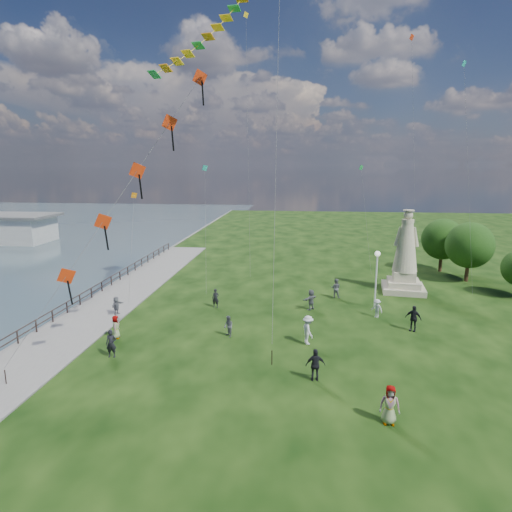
# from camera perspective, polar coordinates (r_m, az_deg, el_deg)

# --- Properties ---
(waterfront) EXTENTS (200.00, 200.00, 1.51)m
(waterfront) POSITION_cam_1_polar(r_m,az_deg,el_deg) (36.07, -23.14, -7.82)
(waterfront) COLOR #34464E
(waterfront) RESTS_ON ground
(statue) EXTENTS (4.18, 4.18, 7.63)m
(statue) POSITION_cam_1_polar(r_m,az_deg,el_deg) (41.86, 19.25, -0.66)
(statue) COLOR tan
(statue) RESTS_ON ground
(lamppost) EXTENTS (0.45, 0.45, 4.83)m
(lamppost) POSITION_cam_1_polar(r_m,az_deg,el_deg) (35.99, 15.80, -1.45)
(lamppost) COLOR silver
(lamppost) RESTS_ON ground
(tree_row) EXTENTS (7.91, 12.94, 6.05)m
(tree_row) POSITION_cam_1_polar(r_m,az_deg,el_deg) (48.53, 26.11, 1.23)
(tree_row) COLOR #382314
(tree_row) RESTS_ON ground
(person_0) EXTENTS (0.68, 0.49, 1.75)m
(person_0) POSITION_cam_1_polar(r_m,az_deg,el_deg) (28.16, -18.74, -11.00)
(person_0) COLOR black
(person_0) RESTS_ON ground
(person_1) EXTENTS (0.78, 0.84, 1.48)m
(person_1) POSITION_cam_1_polar(r_m,az_deg,el_deg) (29.78, -3.70, -9.36)
(person_1) COLOR #595960
(person_1) RESTS_ON ground
(person_2) EXTENTS (1.06, 1.40, 1.94)m
(person_2) POSITION_cam_1_polar(r_m,az_deg,el_deg) (28.73, 6.94, -9.75)
(person_2) COLOR silver
(person_2) RESTS_ON ground
(person_3) EXTENTS (1.13, 0.67, 1.83)m
(person_3) POSITION_cam_1_polar(r_m,az_deg,el_deg) (24.26, 7.94, -14.19)
(person_3) COLOR black
(person_3) RESTS_ON ground
(person_4) EXTENTS (0.94, 0.62, 1.86)m
(person_4) POSITION_cam_1_polar(r_m,az_deg,el_deg) (21.43, 17.40, -18.40)
(person_4) COLOR #595960
(person_4) RESTS_ON ground
(person_5) EXTENTS (0.81, 1.42, 1.44)m
(person_5) POSITION_cam_1_polar(r_m,az_deg,el_deg) (35.45, -18.10, -6.44)
(person_5) COLOR #595960
(person_5) RESTS_ON ground
(person_6) EXTENTS (0.58, 0.39, 1.57)m
(person_6) POSITION_cam_1_polar(r_m,az_deg,el_deg) (35.73, -5.41, -5.62)
(person_6) COLOR black
(person_6) RESTS_ON ground
(person_7) EXTENTS (0.93, 0.68, 1.73)m
(person_7) POSITION_cam_1_polar(r_m,az_deg,el_deg) (38.76, 10.58, -4.24)
(person_7) COLOR #595960
(person_7) RESTS_ON ground
(person_8) EXTENTS (1.02, 0.96, 1.44)m
(person_8) POSITION_cam_1_polar(r_m,az_deg,el_deg) (34.63, 15.83, -6.73)
(person_8) COLOR silver
(person_8) RESTS_ON ground
(person_9) EXTENTS (1.24, 1.02, 1.88)m
(person_9) POSITION_cam_1_polar(r_m,az_deg,el_deg) (32.62, 20.24, -7.80)
(person_9) COLOR black
(person_9) RESTS_ON ground
(person_10) EXTENTS (0.62, 0.86, 1.62)m
(person_10) POSITION_cam_1_polar(r_m,az_deg,el_deg) (30.95, -18.19, -8.98)
(person_10) COLOR #595960
(person_10) RESTS_ON ground
(person_11) EXTENTS (1.53, 1.64, 1.70)m
(person_11) POSITION_cam_1_polar(r_m,az_deg,el_deg) (35.29, 7.34, -5.79)
(person_11) COLOR #595960
(person_11) RESTS_ON ground
(red_kite_train) EXTENTS (9.37, 9.35, 17.55)m
(red_kite_train) POSITION_cam_1_polar(r_m,az_deg,el_deg) (26.94, -15.90, 9.97)
(red_kite_train) COLOR black
(red_kite_train) RESTS_ON ground
(small_kites) EXTENTS (31.34, 17.62, 27.13)m
(small_kites) POSITION_cam_1_polar(r_m,az_deg,el_deg) (44.27, 7.66, 15.23)
(small_kites) COLOR teal
(small_kites) RESTS_ON ground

